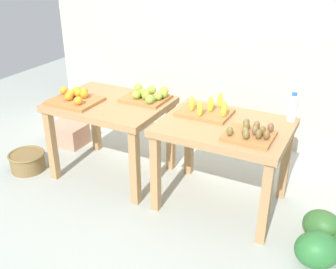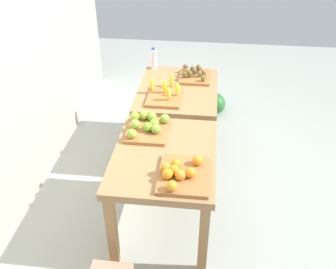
# 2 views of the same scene
# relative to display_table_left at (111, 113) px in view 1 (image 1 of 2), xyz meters

# --- Properties ---
(ground_plane) EXTENTS (8.00, 8.00, 0.00)m
(ground_plane) POSITION_rel_display_table_left_xyz_m (0.56, 0.00, -0.65)
(ground_plane) COLOR #A1A8A0
(back_wall) EXTENTS (4.40, 0.12, 3.00)m
(back_wall) POSITION_rel_display_table_left_xyz_m (0.56, 1.35, 0.85)
(back_wall) COLOR #C1B19D
(back_wall) RESTS_ON ground_plane
(display_table_left) EXTENTS (1.04, 0.80, 0.77)m
(display_table_left) POSITION_rel_display_table_left_xyz_m (0.00, 0.00, 0.00)
(display_table_left) COLOR #A47C4E
(display_table_left) RESTS_ON ground_plane
(display_table_right) EXTENTS (1.04, 0.80, 0.77)m
(display_table_right) POSITION_rel_display_table_left_xyz_m (1.12, 0.00, 0.00)
(display_table_right) COLOR #A47C4E
(display_table_right) RESTS_ON ground_plane
(orange_bin) EXTENTS (0.44, 0.36, 0.11)m
(orange_bin) POSITION_rel_display_table_left_xyz_m (-0.27, -0.16, 0.15)
(orange_bin) COLOR #A96E3A
(orange_bin) RESTS_ON display_table_left
(apple_bin) EXTENTS (0.41, 0.37, 0.11)m
(apple_bin) POSITION_rel_display_table_left_xyz_m (0.30, 0.18, 0.16)
(apple_bin) COLOR #A96E3A
(apple_bin) RESTS_ON display_table_left
(banana_crate) EXTENTS (0.44, 0.32, 0.17)m
(banana_crate) POSITION_rel_display_table_left_xyz_m (0.91, 0.11, 0.15)
(banana_crate) COLOR #A96E3A
(banana_crate) RESTS_ON display_table_right
(kiwi_bin) EXTENTS (0.36, 0.32, 0.10)m
(kiwi_bin) POSITION_rel_display_table_left_xyz_m (1.37, -0.15, 0.15)
(kiwi_bin) COLOR #A96E3A
(kiwi_bin) RESTS_ON display_table_right
(water_bottle) EXTENTS (0.07, 0.07, 0.24)m
(water_bottle) POSITION_rel_display_table_left_xyz_m (1.58, 0.32, 0.23)
(water_bottle) COLOR silver
(water_bottle) RESTS_ON display_table_right
(watermelon_pile) EXTENTS (0.58, 0.64, 0.27)m
(watermelon_pile) POSITION_rel_display_table_left_xyz_m (2.05, -0.26, -0.53)
(watermelon_pile) COLOR #31632D
(watermelon_pile) RESTS_ON ground_plane
(wicker_basket) EXTENTS (0.36, 0.36, 0.19)m
(wicker_basket) POSITION_rel_display_table_left_xyz_m (-0.82, -0.35, -0.55)
(wicker_basket) COLOR brown
(wicker_basket) RESTS_ON ground_plane
(cardboard_produce_box) EXTENTS (0.40, 0.30, 0.23)m
(cardboard_produce_box) POSITION_rel_display_table_left_xyz_m (-0.84, 0.30, -0.54)
(cardboard_produce_box) COLOR tan
(cardboard_produce_box) RESTS_ON ground_plane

